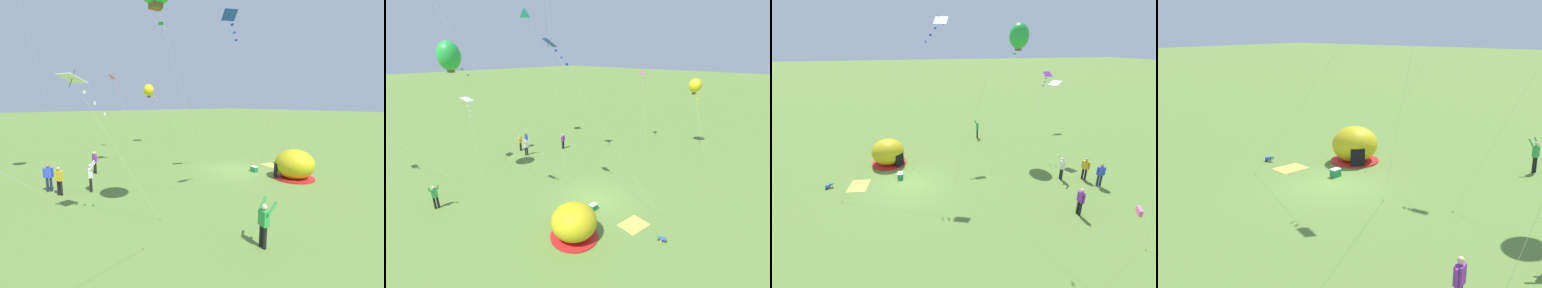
{
  "view_description": "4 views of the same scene",
  "coord_description": "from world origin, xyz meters",
  "views": [
    {
      "loc": [
        -13.89,
        14.7,
        5.41
      ],
      "look_at": [
        3.75,
        1.79,
        1.82
      ],
      "focal_mm": 24.0,
      "sensor_mm": 36.0,
      "label": 1
    },
    {
      "loc": [
        -12.77,
        -10.28,
        10.18
      ],
      "look_at": [
        3.83,
        5.25,
        2.08
      ],
      "focal_mm": 24.0,
      "sensor_mm": 36.0,
      "label": 2
    },
    {
      "loc": [
        16.54,
        -0.03,
        9.43
      ],
      "look_at": [
        -0.47,
        4.01,
        2.53
      ],
      "focal_mm": 24.0,
      "sensor_mm": 36.0,
      "label": 3
    },
    {
      "loc": [
        16.25,
        13.82,
        7.69
      ],
      "look_at": [
        -0.52,
        0.63,
        2.11
      ],
      "focal_mm": 42.0,
      "sensor_mm": 36.0,
      "label": 4
    }
  ],
  "objects": [
    {
      "name": "person_watching_sky",
      "position": [
        3.36,
        12.86,
        0.96
      ],
      "size": [
        0.34,
        0.57,
        1.72
      ],
      "color": "#1E2347",
      "rests_on": "ground"
    },
    {
      "name": "kite_green",
      "position": [
        -4.91,
        9.79,
        9.97
      ],
      "size": [
        5.24,
        4.37,
        11.01
      ],
      "color": "silver",
      "rests_on": "ground"
    },
    {
      "name": "person_near_tent",
      "position": [
        2.28,
        12.45,
        0.96
      ],
      "size": [
        0.5,
        0.42,
        1.72
      ],
      "color": "black",
      "rests_on": "ground"
    },
    {
      "name": "kite_pink",
      "position": [
        13.93,
        4.71,
        7.66
      ],
      "size": [
        2.11,
        2.62,
        8.32
      ],
      "color": "silver",
      "rests_on": "ground"
    },
    {
      "name": "kite_white",
      "position": [
        -2.98,
        12.25,
        6.05
      ],
      "size": [
        1.68,
        3.67,
        6.67
      ],
      "color": "silver",
      "rests_on": "ground"
    },
    {
      "name": "person_arms_raised",
      "position": [
        1.87,
        10.8,
        1.0
      ],
      "size": [
        0.67,
        0.53,
        1.89
      ],
      "color": "black",
      "rests_on": "ground"
    },
    {
      "name": "picnic_blanket",
      "position": [
        -0.56,
        -3.64,
        0.01
      ],
      "size": [
        1.86,
        1.52,
        0.01
      ],
      "primitive_type": "cube",
      "rotation": [
        0.0,
        0.0,
        -0.14
      ],
      "color": "gold",
      "rests_on": "ground"
    },
    {
      "name": "person_flying_kite",
      "position": [
        -8.28,
        7.29,
        1.0
      ],
      "size": [
        0.68,
        0.55,
        1.89
      ],
      "color": "black",
      "rests_on": "ground"
    },
    {
      "name": "popup_tent",
      "position": [
        -3.88,
        -1.65,
        1.0
      ],
      "size": [
        2.81,
        2.81,
        2.1
      ],
      "color": "gold",
      "rests_on": "ground"
    },
    {
      "name": "kite_yellow",
      "position": [
        16.07,
        -0.41,
        6.89
      ],
      "size": [
        5.25,
        4.22,
        7.65
      ],
      "color": "silver",
      "rests_on": "ground"
    },
    {
      "name": "kite_cyan",
      "position": [
        5.15,
        13.85,
        13.85
      ],
      "size": [
        4.91,
        3.92,
        14.6
      ],
      "color": "silver",
      "rests_on": "ground"
    },
    {
      "name": "toddler_crawling",
      "position": [
        -0.75,
        -5.58,
        0.18
      ],
      "size": [
        0.41,
        0.54,
        0.32
      ],
      "color": "blue",
      "rests_on": "ground"
    },
    {
      "name": "kite_blue",
      "position": [
        -1.38,
        2.43,
        10.4
      ],
      "size": [
        3.39,
        7.64,
        11.09
      ],
      "color": "silver",
      "rests_on": "ground"
    },
    {
      "name": "cooler_box",
      "position": [
        -1.03,
        -0.74,
        0.22
      ],
      "size": [
        0.56,
        0.41,
        0.44
      ],
      "color": "#1E8C4C",
      "rests_on": "ground"
    },
    {
      "name": "ground_plane",
      "position": [
        0.0,
        0.0,
        0.0
      ],
      "size": [
        300.0,
        300.0,
        0.0
      ],
      "primitive_type": "plane",
      "color": "olive"
    },
    {
      "name": "person_center_field",
      "position": [
        5.85,
        9.44,
        0.96
      ],
      "size": [
        0.59,
        0.26,
        1.72
      ],
      "color": "black",
      "rests_on": "ground"
    }
  ]
}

